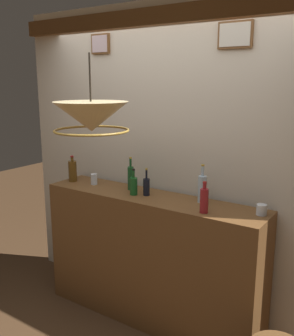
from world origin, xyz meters
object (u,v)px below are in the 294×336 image
liquor_bottle_sherry (134,186)px  glass_tumbler_rocks (262,210)px  liquor_bottle_brandy (204,200)px  pendant_lamp (91,118)px  liquor_bottle_vodka (146,186)px  glass_tumbler_highball (94,179)px  liquor_bottle_scotch (202,188)px  liquor_bottle_whiskey (131,177)px  liquor_bottle_amaro (73,171)px

liquor_bottle_sherry → glass_tumbler_rocks: liquor_bottle_sherry is taller
liquor_bottle_brandy → pendant_lamp: bearing=-138.1°
liquor_bottle_vodka → glass_tumbler_highball: 0.60m
glass_tumbler_highball → glass_tumbler_rocks: bearing=1.8°
liquor_bottle_sherry → liquor_bottle_brandy: 0.69m
liquor_bottle_scotch → pendant_lamp: size_ratio=0.60×
liquor_bottle_sherry → glass_tumbler_rocks: bearing=5.9°
liquor_bottle_sherry → liquor_bottle_vodka: bearing=24.2°
pendant_lamp → liquor_bottle_whiskey: bearing=106.5°
liquor_bottle_vodka → pendant_lamp: (0.00, -0.65, 0.62)m
liquor_bottle_brandy → liquor_bottle_whiskey: liquor_bottle_whiskey is taller
liquor_bottle_amaro → pendant_lamp: 1.21m
glass_tumbler_rocks → glass_tumbler_highball: (-1.55, -0.05, 0.01)m
liquor_bottle_scotch → pendant_lamp: (-0.47, -0.74, 0.59)m
liquor_bottle_whiskey → pendant_lamp: bearing=-73.5°
liquor_bottle_scotch → liquor_bottle_brandy: bearing=-60.4°
liquor_bottle_whiskey → liquor_bottle_scotch: liquor_bottle_scotch is taller
glass_tumbler_highball → liquor_bottle_amaro: bearing=-173.6°
liquor_bottle_brandy → glass_tumbler_highball: liquor_bottle_brandy is taller
liquor_bottle_amaro → liquor_bottle_scotch: (1.31, 0.10, 0.01)m
liquor_bottle_sherry → liquor_bottle_scotch: bearing=13.4°
liquor_bottle_brandy → liquor_bottle_scotch: 0.25m
liquor_bottle_whiskey → glass_tumbler_highball: liquor_bottle_whiskey is taller
liquor_bottle_brandy → liquor_bottle_scotch: (-0.12, 0.21, 0.02)m
liquor_bottle_sherry → glass_tumbler_highball: (-0.50, 0.06, -0.03)m
pendant_lamp → liquor_bottle_brandy: bearing=41.9°
liquor_bottle_brandy → liquor_bottle_vodka: same height
liquor_bottle_sherry → liquor_bottle_amaro: bearing=177.5°
liquor_bottle_brandy → liquor_bottle_vodka: bearing=168.1°
liquor_bottle_amaro → pendant_lamp: bearing=-37.3°
liquor_bottle_brandy → liquor_bottle_whiskey: bearing=166.6°
glass_tumbler_rocks → pendant_lamp: bearing=-143.1°
liquor_bottle_scotch → glass_tumbler_rocks: bearing=-3.1°
liquor_bottle_brandy → liquor_bottle_amaro: liquor_bottle_amaro is taller
liquor_bottle_brandy → liquor_bottle_vodka: (-0.59, 0.12, -0.02)m
liquor_bottle_sherry → liquor_bottle_amaro: 0.74m
liquor_bottle_vodka → liquor_bottle_whiskey: (-0.21, 0.07, 0.03)m
liquor_bottle_sherry → liquor_bottle_vodka: liquor_bottle_vodka is taller
liquor_bottle_sherry → pendant_lamp: size_ratio=0.44×
liquor_bottle_whiskey → glass_tumbler_rocks: liquor_bottle_whiskey is taller
liquor_bottle_vodka → pendant_lamp: pendant_lamp is taller
liquor_bottle_brandy → glass_tumbler_rocks: bearing=27.3°
liquor_bottle_whiskey → liquor_bottle_scotch: 0.68m
liquor_bottle_whiskey → liquor_bottle_sherry: bearing=-44.7°
liquor_bottle_sherry → liquor_bottle_vodka: (0.10, 0.04, -0.00)m
liquor_bottle_scotch → pendant_lamp: pendant_lamp is taller
liquor_bottle_amaro → liquor_bottle_scotch: bearing=4.5°
liquor_bottle_amaro → liquor_bottle_whiskey: size_ratio=0.85×
liquor_bottle_amaro → glass_tumbler_highball: 0.25m
liquor_bottle_whiskey → liquor_bottle_amaro: bearing=-172.8°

